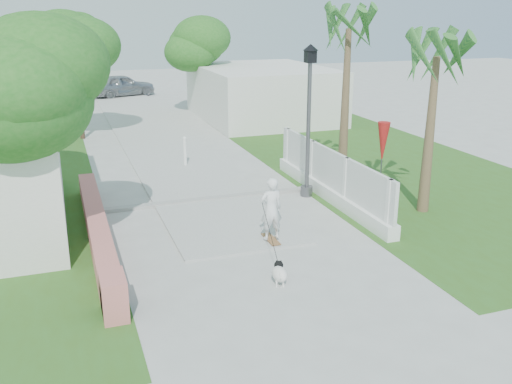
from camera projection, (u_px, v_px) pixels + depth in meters
name	position (u px, v px, depth m)	size (l,w,h in m)	color
ground	(286.00, 292.00, 11.30)	(90.00, 90.00, 0.00)	#B7B7B2
path_strip	(139.00, 118.00, 29.26)	(3.20, 36.00, 0.06)	#B7B7B2
curb	(209.00, 199.00, 16.67)	(6.50, 0.25, 0.10)	#999993
grass_right	(381.00, 164.00, 20.69)	(8.00, 20.00, 0.01)	#355B1C
pink_wall	(99.00, 235.00, 13.35)	(0.45, 8.20, 0.80)	#C86D66
lattice_fence	(329.00, 181.00, 16.70)	(0.35, 7.00, 1.50)	white
building_right	(262.00, 93.00, 28.96)	(6.00, 8.00, 2.60)	silver
street_lamp	(309.00, 116.00, 16.41)	(0.44, 0.44, 4.44)	#59595E
bollard	(185.00, 151.00, 20.17)	(0.14, 0.14, 1.09)	white
patio_umbrella	(383.00, 143.00, 16.34)	(0.36, 0.36, 2.30)	#59595E
tree_left_near	(26.00, 90.00, 11.39)	(3.60, 3.60, 5.28)	#4C3826
tree_path_left	(75.00, 48.00, 23.55)	(3.40, 3.40, 5.23)	#4C3826
tree_path_right	(198.00, 47.00, 29.19)	(3.00, 3.00, 4.79)	#4C3826
tree_path_far	(71.00, 37.00, 32.59)	(3.20, 3.20, 5.17)	#4C3826
palm_far	(348.00, 39.00, 17.21)	(1.80, 1.80, 5.30)	brown
palm_near	(436.00, 66.00, 14.66)	(1.80, 1.80, 4.70)	brown
skateboarder	(269.00, 223.00, 12.88)	(0.90, 2.29, 1.61)	olive
dog	(279.00, 273.00, 11.60)	(0.41, 0.63, 0.44)	white
parked_car	(122.00, 85.00, 36.44)	(1.67, 4.16, 1.42)	#989B9F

